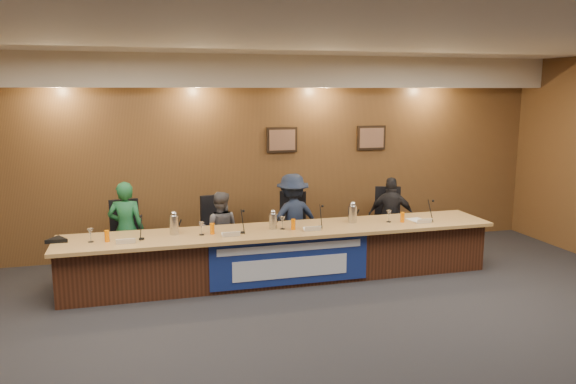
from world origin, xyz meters
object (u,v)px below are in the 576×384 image
office_chair_b (219,236)px  panelist_d (391,216)px  panelist_b (220,230)px  office_chair_c (291,231)px  dais_body (283,255)px  office_chair_a (127,242)px  panelist_a (126,229)px  carafe_mid (273,221)px  office_chair_d (388,224)px  panelist_c (293,219)px  banner (291,262)px  speakerphone (57,240)px  carafe_right (352,214)px  carafe_left (174,225)px

office_chair_b → panelist_d: bearing=-14.8°
panelist_b → office_chair_c: size_ratio=2.46×
dais_body → office_chair_a: size_ratio=12.50×
panelist_a → office_chair_a: 0.24m
carafe_mid → office_chair_d: bearing=21.5°
panelist_c → banner: bearing=64.2°
panelist_a → panelist_d: panelist_a is taller
office_chair_b → office_chair_c: (1.13, 0.00, 0.00)m
panelist_a → office_chair_b: 1.38m
office_chair_b → panelist_b: bearing=-102.7°
dais_body → office_chair_a: bearing=158.7°
office_chair_d → panelist_b: bearing=-158.1°
office_chair_b → speakerphone: (-2.20, -0.78, 0.30)m
dais_body → panelist_b: panelist_b is taller
carafe_right → panelist_c: bearing=136.5°
banner → panelist_d: bearing=29.6°
office_chair_a → office_chair_c: same height
carafe_right → banner: bearing=-156.4°
panelist_b → panelist_d: bearing=-162.6°
banner → dais_body: bearing=90.0°
panelist_a → carafe_mid: panelist_a is taller
banner → panelist_b: bearing=124.2°
office_chair_d → office_chair_c: bearing=-160.1°
panelist_c → carafe_left: (-1.85, -0.69, 0.18)m
panelist_c → speakerphone: 3.40m
panelist_d → speakerphone: (-5.00, -0.68, 0.14)m
panelist_c → carafe_mid: bearing=47.8°
panelist_d → office_chair_b: panelist_d is taller
dais_body → office_chair_b: dais_body is taller
dais_body → office_chair_c: dais_body is taller
carafe_left → carafe_right: bearing=0.3°
office_chair_b → office_chair_d: size_ratio=1.00×
panelist_c → office_chair_d: (1.67, 0.10, -0.22)m
office_chair_a → office_chair_c: (2.49, 0.00, 0.00)m
panelist_a → office_chair_a: size_ratio=2.90×
dais_body → office_chair_c: size_ratio=12.50×
office_chair_d → carafe_right: 1.29m
banner → panelist_c: 1.24m
office_chair_b → carafe_mid: 1.13m
dais_body → speakerphone: (-2.98, 0.05, 0.43)m
panelist_a → speakerphone: (-0.84, -0.68, 0.08)m
dais_body → carafe_left: bearing=178.5°
carafe_left → carafe_mid: (1.35, -0.06, -0.02)m
office_chair_d → carafe_mid: (-2.17, -0.85, 0.38)m
dais_body → carafe_left: (-1.50, 0.04, 0.53)m
panelist_c → carafe_mid: (-0.50, -0.75, 0.16)m
carafe_left → carafe_right: carafe_left is taller
carafe_mid → speakerphone: (-2.83, 0.07, -0.08)m
dais_body → panelist_c: bearing=64.6°
banner → office_chair_b: banner is taller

